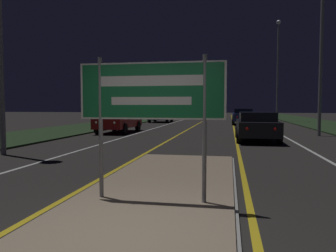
{
  "coord_description": "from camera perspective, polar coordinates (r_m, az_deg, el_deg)",
  "views": [
    {
      "loc": [
        1.26,
        -3.54,
        1.64
      ],
      "look_at": [
        0.0,
        3.16,
        1.23
      ],
      "focal_mm": 35.0,
      "sensor_mm": 36.0,
      "label": 1
    }
  ],
  "objects": [
    {
      "name": "edge_line_white_left",
      "position": [
        29.81,
        -5.86,
        0.31
      ],
      "size": [
        0.1,
        70.0,
        0.01
      ],
      "color": "silver",
      "rests_on": "ground_plane"
    },
    {
      "name": "verge_left",
      "position": [
        25.93,
        -13.9,
        -0.17
      ],
      "size": [
        5.0,
        100.0,
        0.08
      ],
      "color": "#23381E",
      "rests_on": "ground_plane"
    },
    {
      "name": "centre_line_yellow_left",
      "position": [
        28.73,
        4.91,
        0.19
      ],
      "size": [
        0.12,
        70.0,
        0.01
      ],
      "color": "gold",
      "rests_on": "ground_plane"
    },
    {
      "name": "car_approaching_1",
      "position": [
        33.65,
        -1.24,
        1.99
      ],
      "size": [
        2.03,
        4.13,
        1.49
      ],
      "color": "navy",
      "rests_on": "ground_plane"
    },
    {
      "name": "car_receding_0",
      "position": [
        16.14,
        15.17,
        0.11
      ],
      "size": [
        1.92,
        4.58,
        1.37
      ],
      "color": "black",
      "rests_on": "ground_plane"
    },
    {
      "name": "streetlight_right_near",
      "position": [
        20.31,
        25.25,
        16.07
      ],
      "size": [
        0.56,
        0.56,
        9.33
      ],
      "color": "gray",
      "rests_on": "ground_plane"
    },
    {
      "name": "median_island",
      "position": [
        5.58,
        -2.92,
        -13.21
      ],
      "size": [
        2.82,
        10.0,
        0.1
      ],
      "color": "#999993",
      "rests_on": "ground_plane"
    },
    {
      "name": "lane_line_white_right",
      "position": [
        28.74,
        16.5,
        0.06
      ],
      "size": [
        0.12,
        70.0,
        0.01
      ],
      "color": "silver",
      "rests_on": "ground_plane"
    },
    {
      "name": "car_receding_1",
      "position": [
        29.86,
        12.88,
        1.72
      ],
      "size": [
        1.87,
        4.37,
        1.43
      ],
      "color": "navy",
      "rests_on": "ground_plane"
    },
    {
      "name": "highway_sign",
      "position": [
        5.34,
        -2.99,
        5.06
      ],
      "size": [
        2.42,
        0.07,
        2.35
      ],
      "color": "gray",
      "rests_on": "median_island"
    },
    {
      "name": "streetlight_right_far",
      "position": [
        36.62,
        18.58,
        10.49
      ],
      "size": [
        0.45,
        0.45,
        10.56
      ],
      "color": "gray",
      "rests_on": "ground_plane"
    },
    {
      "name": "edge_line_white_right",
      "position": [
        29.2,
        22.36,
        -0.0
      ],
      "size": [
        0.1,
        70.0,
        0.01
      ],
      "color": "silver",
      "rests_on": "ground_plane"
    },
    {
      "name": "lane_line_white_left",
      "position": [
        29.1,
        -0.19,
        0.25
      ],
      "size": [
        0.12,
        70.0,
        0.01
      ],
      "color": "silver",
      "rests_on": "ground_plane"
    },
    {
      "name": "centre_line_yellow_right",
      "position": [
        28.59,
        11.31,
        0.12
      ],
      "size": [
        0.12,
        70.0,
        0.01
      ],
      "color": "gold",
      "rests_on": "ground_plane"
    },
    {
      "name": "car_approaching_0",
      "position": [
        20.71,
        -8.5,
        1.06
      ],
      "size": [
        1.87,
        4.62,
        1.5
      ],
      "color": "maroon",
      "rests_on": "ground_plane"
    },
    {
      "name": "ground_plane",
      "position": [
        4.1,
        -8.72,
        -20.2
      ],
      "size": [
        160.0,
        160.0,
        0.0
      ],
      "primitive_type": "plane",
      "color": "#282623"
    }
  ]
}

